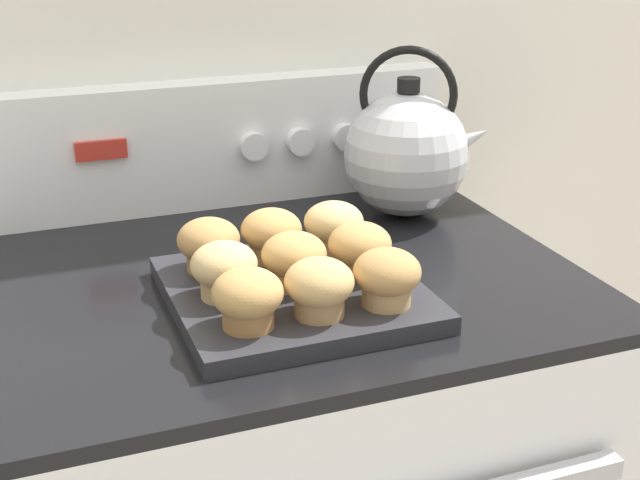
% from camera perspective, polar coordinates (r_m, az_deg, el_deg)
% --- Properties ---
extents(control_panel, '(0.74, 0.07, 0.19)m').
position_cam_1_polar(control_panel, '(1.36, -6.87, 6.15)').
color(control_panel, white).
rests_on(control_panel, stove_range).
extents(muffin_pan, '(0.29, 0.29, 0.02)m').
position_cam_1_polar(muffin_pan, '(1.05, -1.65, -3.44)').
color(muffin_pan, '#28282D').
rests_on(muffin_pan, stove_range).
extents(muffin_r0_c0, '(0.08, 0.08, 0.07)m').
position_cam_1_polar(muffin_r0_c0, '(0.94, -4.65, -3.70)').
color(muffin_r0_c0, olive).
rests_on(muffin_r0_c0, muffin_pan).
extents(muffin_r0_c1, '(0.08, 0.08, 0.07)m').
position_cam_1_polar(muffin_r0_c1, '(0.96, 0.11, -2.98)').
color(muffin_r0_c1, '#A37A4C').
rests_on(muffin_r0_c1, muffin_pan).
extents(muffin_r0_c2, '(0.08, 0.08, 0.07)m').
position_cam_1_polar(muffin_r0_c2, '(0.99, 4.30, -2.35)').
color(muffin_r0_c2, tan).
rests_on(muffin_r0_c2, muffin_pan).
extents(muffin_r1_c0, '(0.08, 0.08, 0.07)m').
position_cam_1_polar(muffin_r1_c0, '(1.01, -6.15, -1.87)').
color(muffin_r1_c0, tan).
rests_on(muffin_r1_c0, muffin_pan).
extents(muffin_r1_c1, '(0.08, 0.08, 0.07)m').
position_cam_1_polar(muffin_r1_c1, '(1.03, -1.68, -1.22)').
color(muffin_r1_c1, tan).
rests_on(muffin_r1_c1, muffin_pan).
extents(muffin_r1_c2, '(0.08, 0.08, 0.07)m').
position_cam_1_polar(muffin_r1_c2, '(1.06, 2.56, -0.54)').
color(muffin_r1_c2, '#A37A4C').
rests_on(muffin_r1_c2, muffin_pan).
extents(muffin_r2_c0, '(0.08, 0.08, 0.07)m').
position_cam_1_polar(muffin_r2_c0, '(1.08, -7.14, -0.25)').
color(muffin_r2_c0, olive).
rests_on(muffin_r2_c0, muffin_pan).
extents(muffin_r2_c1, '(0.08, 0.08, 0.07)m').
position_cam_1_polar(muffin_r2_c1, '(1.10, -3.24, 0.38)').
color(muffin_r2_c1, tan).
rests_on(muffin_r2_c1, muffin_pan).
extents(muffin_r2_c2, '(0.08, 0.08, 0.07)m').
position_cam_1_polar(muffin_r2_c2, '(1.13, 0.89, 0.90)').
color(muffin_r2_c2, tan).
rests_on(muffin_r2_c2, muffin_pan).
extents(tea_kettle, '(0.21, 0.18, 0.25)m').
position_cam_1_polar(tea_kettle, '(1.31, 5.60, 5.66)').
color(tea_kettle, silver).
rests_on(tea_kettle, stove_range).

